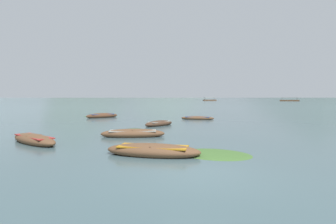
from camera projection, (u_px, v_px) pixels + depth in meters
name	position (u px, v px, depth m)	size (l,w,h in m)	color
ground_plane	(191.00, 97.00, 1500.82)	(6000.00, 6000.00, 0.00)	#476066
mountain_1	(73.00, 69.00, 1676.24)	(904.22, 904.22, 351.29)	#56665B
mountain_2	(165.00, 80.00, 1907.08)	(803.73, 803.73, 248.36)	slate
mountain_3	(320.00, 74.00, 1497.60)	(944.80, 944.80, 259.56)	#4C5B56
rowboat_1	(159.00, 124.00, 22.86)	(2.73, 3.29, 0.54)	#4C3323
rowboat_2	(153.00, 151.00, 11.22)	(4.19, 1.89, 0.62)	brown
rowboat_3	(197.00, 118.00, 29.19)	(3.66, 1.35, 0.45)	brown
rowboat_4	(34.00, 140.00, 14.19)	(4.11, 3.43, 0.60)	brown
rowboat_5	(133.00, 134.00, 16.47)	(4.06, 1.80, 0.61)	brown
rowboat_6	(102.00, 116.00, 31.87)	(3.70, 3.64, 0.67)	brown
ferry_0	(289.00, 100.00, 160.81)	(11.49, 7.31, 2.54)	brown
ferry_1	(210.00, 100.00, 176.38)	(8.96, 4.74, 2.54)	brown
weed_patch_0	(214.00, 154.00, 11.41)	(3.16, 2.32, 0.14)	#477033
weed_patch_1	(97.00, 117.00, 33.52)	(3.29, 1.34, 0.14)	#38662D
weed_patch_3	(134.00, 130.00, 19.57)	(2.32, 1.84, 0.14)	#2D5628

